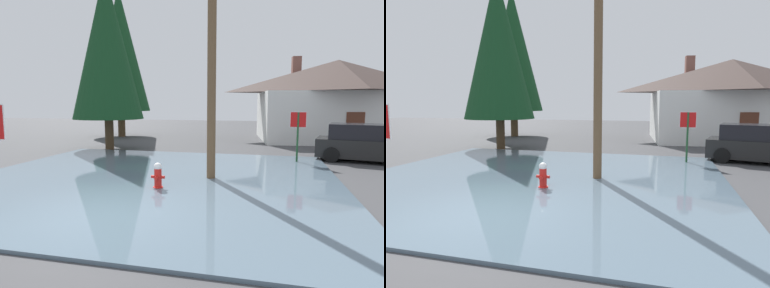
# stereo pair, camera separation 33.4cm
# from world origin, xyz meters

# --- Properties ---
(ground_plane) EXTENTS (80.00, 80.00, 0.10)m
(ground_plane) POSITION_xyz_m (0.00, 0.00, -0.05)
(ground_plane) COLOR #424244
(flood_puddle) EXTENTS (12.04, 11.12, 0.07)m
(flood_puddle) POSITION_xyz_m (-0.12, 3.62, 0.04)
(flood_puddle) COLOR slate
(flood_puddle) RESTS_ON ground
(lane_stop_bar) EXTENTS (4.33, 0.42, 0.01)m
(lane_stop_bar) POSITION_xyz_m (0.57, -1.55, 0.00)
(lane_stop_bar) COLOR silver
(lane_stop_bar) RESTS_ON ground
(fire_hydrant) EXTENTS (0.41, 0.35, 0.81)m
(fire_hydrant) POSITION_xyz_m (0.55, 2.47, 0.40)
(fire_hydrant) COLOR red
(fire_hydrant) RESTS_ON ground
(utility_pole) EXTENTS (1.60, 0.28, 9.10)m
(utility_pole) POSITION_xyz_m (1.84, 4.03, 4.73)
(utility_pole) COLOR brown
(utility_pole) RESTS_ON ground
(stop_sign_far) EXTENTS (0.65, 0.08, 2.16)m
(stop_sign_far) POSITION_xyz_m (4.84, 7.78, 1.52)
(stop_sign_far) COLOR #1E4C28
(stop_sign_far) RESTS_ON ground
(house) EXTENTS (11.52, 8.66, 5.78)m
(house) POSITION_xyz_m (8.09, 17.37, 2.78)
(house) COLOR silver
(house) RESTS_ON ground
(parked_car) EXTENTS (4.50, 2.79, 1.62)m
(parked_car) POSITION_xyz_m (7.79, 8.87, 0.77)
(parked_car) COLOR black
(parked_car) RESTS_ON ground
(pine_tree_tall_left) EXTENTS (4.31, 4.31, 10.77)m
(pine_tree_tall_left) POSITION_xyz_m (-7.10, 16.20, 6.34)
(pine_tree_tall_left) COLOR #4C3823
(pine_tree_tall_left) RESTS_ON ground
(pine_tree_mid_left) EXTENTS (3.72, 3.72, 9.31)m
(pine_tree_mid_left) POSITION_xyz_m (-4.73, 9.70, 5.48)
(pine_tree_mid_left) COLOR #4C3823
(pine_tree_mid_left) RESTS_ON ground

